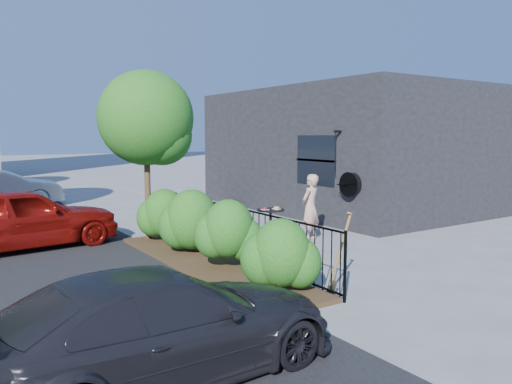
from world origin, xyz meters
TOP-DOWN VIEW (x-y plane):
  - ground at (0.00, 0.00)m, footprint 120.00×120.00m
  - shop_building at (5.50, 4.50)m, footprint 6.22×9.00m
  - fence at (-1.50, 0.00)m, footprint 0.05×6.05m
  - planting_bed at (-2.20, 0.00)m, footprint 1.30×6.00m
  - shrubs at (-2.10, 0.10)m, footprint 1.10×5.60m
  - patio_tree at (-2.24, 2.76)m, footprint 2.20×2.20m
  - cafe_table at (-0.04, 0.98)m, footprint 0.64×0.64m
  - woman at (0.94, 0.74)m, footprint 0.67×0.56m
  - shovel at (-1.25, -2.60)m, footprint 0.46×0.17m
  - car_red at (-4.94, 3.53)m, footprint 4.26×2.12m
  - car_silver at (-4.43, 11.06)m, footprint 4.02×1.66m
  - car_darkgrey at (-4.72, -3.67)m, footprint 4.01×1.81m

SIDE VIEW (x-z plane):
  - ground at x=0.00m, z-range 0.00..0.00m
  - planting_bed at x=-2.20m, z-range 0.00..0.08m
  - cafe_table at x=-0.04m, z-range 0.13..0.98m
  - fence at x=-1.50m, z-range 0.01..1.11m
  - car_darkgrey at x=-4.72m, z-range 0.00..1.14m
  - shovel at x=-1.25m, z-range -0.08..1.24m
  - car_silver at x=-4.43m, z-range 0.00..1.30m
  - car_red at x=-4.94m, z-range 0.00..1.39m
  - shrubs at x=-2.10m, z-range 0.08..1.32m
  - woman at x=0.94m, z-range 0.00..1.59m
  - shop_building at x=5.50m, z-range 0.00..4.00m
  - patio_tree at x=-2.24m, z-range 0.79..4.73m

